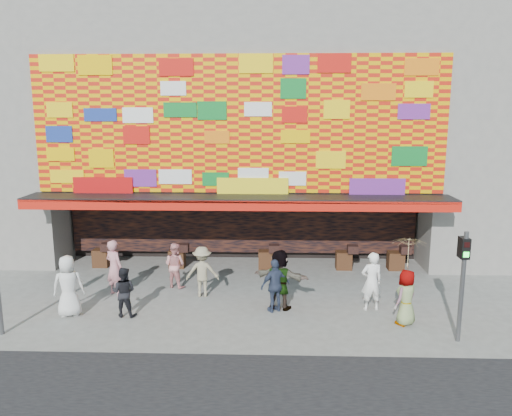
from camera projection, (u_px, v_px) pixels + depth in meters
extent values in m
plane|color=slate|center=(231.00, 315.00, 15.00)|extent=(90.00, 90.00, 0.00)
cube|color=gray|center=(245.00, 100.00, 21.60)|extent=(15.00, 8.00, 7.00)
cube|color=black|center=(246.00, 209.00, 23.54)|extent=(15.00, 6.00, 3.00)
cube|color=gray|center=(58.00, 227.00, 19.85)|extent=(0.40, 2.00, 3.00)
cube|color=gray|center=(428.00, 230.00, 19.38)|extent=(0.40, 2.00, 3.00)
cube|color=black|center=(238.00, 198.00, 17.76)|extent=(15.20, 1.60, 0.12)
cube|color=red|center=(237.00, 206.00, 17.02)|extent=(15.20, 0.04, 0.35)
cube|color=#EBA500|center=(239.00, 125.00, 17.82)|extent=(14.80, 0.08, 4.90)
cube|color=black|center=(242.00, 222.00, 20.44)|extent=(14.00, 0.25, 2.50)
cylinder|color=#59595B|center=(462.00, 287.00, 13.04)|extent=(0.12, 0.12, 3.00)
cube|color=black|center=(465.00, 249.00, 12.84)|extent=(0.22, 0.18, 0.55)
cube|color=black|center=(467.00, 245.00, 12.72)|extent=(0.14, 0.02, 0.14)
cube|color=#19E533|center=(466.00, 255.00, 12.77)|extent=(0.14, 0.02, 0.14)
imported|color=silver|center=(68.00, 286.00, 14.80)|extent=(1.03, 0.80, 1.86)
imported|color=#C68089|center=(114.00, 268.00, 16.52)|extent=(0.82, 0.73, 1.87)
imported|color=black|center=(124.00, 292.00, 14.81)|extent=(0.78, 0.64, 1.50)
imported|color=gray|center=(202.00, 272.00, 16.41)|extent=(1.12, 0.68, 1.68)
imported|color=#2F3953|center=(275.00, 286.00, 15.14)|extent=(1.04, 0.81, 1.65)
imported|color=gray|center=(280.00, 279.00, 15.33)|extent=(1.84, 1.08, 1.89)
imported|color=gray|center=(406.00, 297.00, 14.21)|extent=(0.94, 0.91, 1.62)
imported|color=white|center=(372.00, 281.00, 15.25)|extent=(0.74, 0.55, 1.83)
imported|color=pink|center=(175.00, 265.00, 17.27)|extent=(0.94, 0.85, 1.58)
imported|color=#FFE4A0|center=(409.00, 253.00, 13.95)|extent=(1.22, 1.23, 0.87)
cylinder|color=#4C3326|center=(407.00, 283.00, 14.12)|extent=(0.02, 0.02, 1.00)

